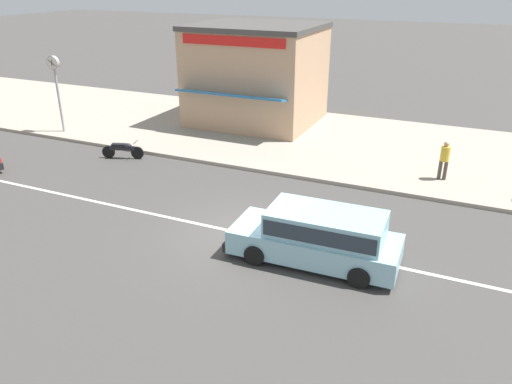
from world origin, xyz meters
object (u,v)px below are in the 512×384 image
(street_clock, at_px, (55,76))
(pedestrian_far_end, at_px, (445,158))
(motorcycle_0, at_px, (123,149))
(shopfront_corner_warung, at_px, (257,74))
(minivan_pale_blue_0, at_px, (319,235))

(street_clock, bearing_deg, pedestrian_far_end, 3.36)
(motorcycle_0, bearing_deg, pedestrian_far_end, 12.09)
(pedestrian_far_end, distance_m, shopfront_corner_warung, 11.29)
(minivan_pale_blue_0, xyz_separation_m, street_clock, (-15.65, 6.49, 2.12))
(minivan_pale_blue_0, height_order, street_clock, street_clock)
(motorcycle_0, xyz_separation_m, shopfront_corner_warung, (3.09, 7.60, 2.27))
(shopfront_corner_warung, bearing_deg, pedestrian_far_end, -25.30)
(minivan_pale_blue_0, distance_m, motorcycle_0, 11.56)
(pedestrian_far_end, height_order, shopfront_corner_warung, shopfront_corner_warung)
(motorcycle_0, height_order, shopfront_corner_warung, shopfront_corner_warung)
(pedestrian_far_end, bearing_deg, street_clock, -176.64)
(motorcycle_0, relative_size, street_clock, 0.48)
(minivan_pale_blue_0, bearing_deg, motorcycle_0, 155.80)
(street_clock, relative_size, pedestrian_far_end, 2.43)
(minivan_pale_blue_0, height_order, pedestrian_far_end, pedestrian_far_end)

